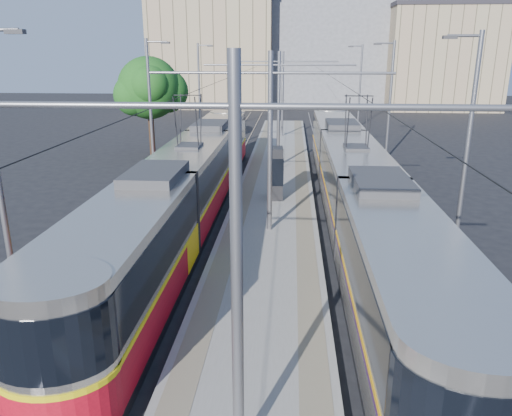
{
  "coord_description": "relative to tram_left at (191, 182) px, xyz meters",
  "views": [
    {
      "loc": [
        0.82,
        -11.24,
        7.24
      ],
      "look_at": [
        -0.46,
        6.72,
        1.6
      ],
      "focal_mm": 35.0,
      "sensor_mm": 36.0,
      "label": 1
    }
  ],
  "objects": [
    {
      "name": "ground",
      "position": [
        3.6,
        -10.02,
        -1.71
      ],
      "size": [
        160.0,
        160.0,
        0.0
      ],
      "primitive_type": "plane",
      "color": "black",
      "rests_on": "ground"
    },
    {
      "name": "platform",
      "position": [
        3.6,
        6.98,
        -1.56
      ],
      "size": [
        4.0,
        50.0,
        0.3
      ],
      "primitive_type": "cube",
      "color": "gray",
      "rests_on": "ground"
    },
    {
      "name": "tactile_strip_left",
      "position": [
        2.15,
        6.98,
        -1.4
      ],
      "size": [
        0.7,
        50.0,
        0.01
      ],
      "primitive_type": "cube",
      "color": "gray",
      "rests_on": "platform"
    },
    {
      "name": "tactile_strip_right",
      "position": [
        5.05,
        6.98,
        -1.4
      ],
      "size": [
        0.7,
        50.0,
        0.01
      ],
      "primitive_type": "cube",
      "color": "gray",
      "rests_on": "platform"
    },
    {
      "name": "rails",
      "position": [
        3.6,
        6.98,
        -1.69
      ],
      "size": [
        8.71,
        70.0,
        0.03
      ],
      "color": "gray",
      "rests_on": "ground"
    },
    {
      "name": "tram_left",
      "position": [
        0.0,
        0.0,
        0.0
      ],
      "size": [
        2.43,
        28.51,
        5.5
      ],
      "color": "black",
      "rests_on": "ground"
    },
    {
      "name": "tram_right",
      "position": [
        7.2,
        0.16,
        0.15
      ],
      "size": [
        2.43,
        31.7,
        5.5
      ],
      "color": "black",
      "rests_on": "ground"
    },
    {
      "name": "catenary",
      "position": [
        3.6,
        4.14,
        2.81
      ],
      "size": [
        9.2,
        70.0,
        7.0
      ],
      "color": "slate",
      "rests_on": "platform"
    },
    {
      "name": "street_lamps",
      "position": [
        3.6,
        10.98,
        2.47
      ],
      "size": [
        15.18,
        38.22,
        8.0
      ],
      "color": "slate",
      "rests_on": "ground"
    },
    {
      "name": "shelter",
      "position": [
        3.7,
        2.55,
        -0.08
      ],
      "size": [
        0.78,
        1.19,
        2.54
      ],
      "rotation": [
        0.0,
        0.0,
        0.06
      ],
      "color": "black",
      "rests_on": "platform"
    },
    {
      "name": "tree",
      "position": [
        -5.43,
        14.49,
        3.03
      ],
      "size": [
        4.82,
        4.46,
        7.0
      ],
      "color": "#382314",
      "rests_on": "ground"
    },
    {
      "name": "building_left",
      "position": [
        -6.4,
        49.98,
        5.9
      ],
      "size": [
        16.32,
        12.24,
        15.21
      ],
      "color": "#9C8B69",
      "rests_on": "ground"
    },
    {
      "name": "building_centre",
      "position": [
        9.6,
        53.98,
        5.6
      ],
      "size": [
        18.36,
        14.28,
        14.6
      ],
      "color": "gray",
      "rests_on": "ground"
    },
    {
      "name": "building_right",
      "position": [
        23.6,
        47.98,
        4.85
      ],
      "size": [
        14.28,
        10.2,
        13.09
      ],
      "color": "#9C8B69",
      "rests_on": "ground"
    }
  ]
}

